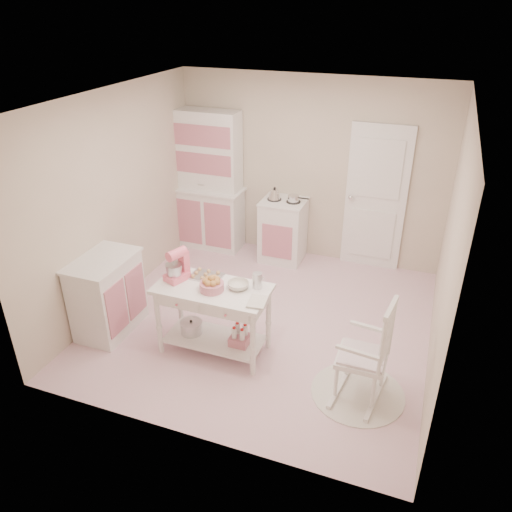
{
  "coord_description": "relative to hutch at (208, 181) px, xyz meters",
  "views": [
    {
      "loc": [
        1.63,
        -4.7,
        3.5
      ],
      "look_at": [
        -0.03,
        -0.2,
        0.98
      ],
      "focal_mm": 35.0,
      "sensor_mm": 36.0,
      "label": 1
    }
  ],
  "objects": [
    {
      "name": "room_shell",
      "position": [
        1.48,
        -1.66,
        0.61
      ],
      "size": [
        3.84,
        3.84,
        2.62
      ],
      "color": "pink",
      "rests_on": "ground"
    },
    {
      "name": "door",
      "position": [
        2.43,
        0.21,
        -0.02
      ],
      "size": [
        0.82,
        0.05,
        2.04
      ],
      "primitive_type": "cube",
      "color": "white",
      "rests_on": "ground"
    },
    {
      "name": "hutch",
      "position": [
        0.0,
        0.0,
        0.0
      ],
      "size": [
        1.06,
        0.5,
        2.08
      ],
      "primitive_type": "cube",
      "color": "white",
      "rests_on": "ground"
    },
    {
      "name": "stove",
      "position": [
        1.2,
        -0.05,
        -0.58
      ],
      "size": [
        0.62,
        0.57,
        0.92
      ],
      "primitive_type": "cube",
      "color": "white",
      "rests_on": "ground"
    },
    {
      "name": "base_cabinet",
      "position": [
        -0.15,
        -2.43,
        -0.58
      ],
      "size": [
        0.54,
        0.84,
        0.92
      ],
      "primitive_type": "cube",
      "color": "white",
      "rests_on": "ground"
    },
    {
      "name": "lace_rug",
      "position": [
        2.76,
        -2.51,
        -1.03
      ],
      "size": [
        0.92,
        0.92,
        0.01
      ],
      "primitive_type": "cylinder",
      "color": "white",
      "rests_on": "ground"
    },
    {
      "name": "rocking_chair",
      "position": [
        2.76,
        -2.51,
        -0.49
      ],
      "size": [
        0.57,
        0.78,
        1.1
      ],
      "primitive_type": "cube",
      "rotation": [
        0.0,
        0.0,
        -0.13
      ],
      "color": "white",
      "rests_on": "ground"
    },
    {
      "name": "work_table",
      "position": [
        1.15,
        -2.36,
        -0.64
      ],
      "size": [
        1.2,
        0.6,
        0.8
      ],
      "primitive_type": "cube",
      "color": "white",
      "rests_on": "ground"
    },
    {
      "name": "stand_mixer",
      "position": [
        0.73,
        -2.34,
        -0.07
      ],
      "size": [
        0.29,
        0.33,
        0.34
      ],
      "primitive_type": "cube",
      "rotation": [
        0.0,
        0.0,
        -0.37
      ],
      "color": "#FF6B87",
      "rests_on": "work_table"
    },
    {
      "name": "cookie_tray",
      "position": [
        1.0,
        -2.18,
        -0.23
      ],
      "size": [
        0.34,
        0.24,
        0.02
      ],
      "primitive_type": "cube",
      "color": "silver",
      "rests_on": "work_table"
    },
    {
      "name": "bread_basket",
      "position": [
        1.17,
        -2.41,
        -0.19
      ],
      "size": [
        0.25,
        0.25,
        0.09
      ],
      "primitive_type": "cylinder",
      "color": "#C67284",
      "rests_on": "work_table"
    },
    {
      "name": "mixing_bowl",
      "position": [
        1.41,
        -2.28,
        -0.21
      ],
      "size": [
        0.22,
        0.22,
        0.07
      ],
      "primitive_type": "imported",
      "color": "silver",
      "rests_on": "work_table"
    },
    {
      "name": "metal_pitcher",
      "position": [
        1.59,
        -2.2,
        -0.16
      ],
      "size": [
        0.1,
        0.1,
        0.17
      ],
      "primitive_type": "cylinder",
      "color": "silver",
      "rests_on": "work_table"
    },
    {
      "name": "recipe_book",
      "position": [
        1.6,
        -2.48,
        -0.23
      ],
      "size": [
        0.2,
        0.26,
        0.02
      ],
      "primitive_type": "imported",
      "rotation": [
        0.0,
        0.0,
        0.11
      ],
      "color": "silver",
      "rests_on": "work_table"
    }
  ]
}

